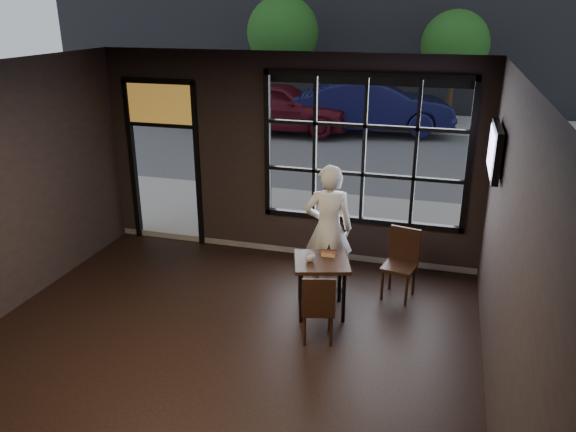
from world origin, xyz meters
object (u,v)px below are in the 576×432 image
(man, at_px, (328,229))
(cafe_table, at_px, (321,286))
(navy_car, at_px, (372,106))
(chair_near, at_px, (318,306))

(man, bearing_deg, cafe_table, 80.70)
(cafe_table, xyz_separation_m, navy_car, (-0.90, 11.07, 0.53))
(man, xyz_separation_m, navy_car, (-0.84, 10.42, -0.01))
(chair_near, xyz_separation_m, man, (-0.16, 1.30, 0.47))
(cafe_table, xyz_separation_m, chair_near, (0.10, -0.65, 0.07))
(chair_near, relative_size, man, 0.49)
(chair_near, distance_m, man, 1.39)
(cafe_table, distance_m, man, 0.85)
(chair_near, distance_m, navy_car, 11.77)
(chair_near, relative_size, navy_car, 0.18)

